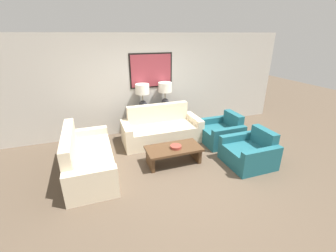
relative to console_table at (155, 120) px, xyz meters
The scene contains 11 objects.
ground_plane 2.27m from the console_table, 90.00° to the right, with size 20.00×20.00×0.00m, color brown.
back_wall 1.01m from the console_table, 90.00° to the left, with size 8.04×0.12×2.65m.
console_table is the anchor object (origin of this frame).
table_lamp_left 0.88m from the console_table, behind, with size 0.37×0.37×0.67m.
table_lamp_right 0.88m from the console_table, ahead, with size 0.37×0.37×0.67m.
couch_by_back_wall 0.62m from the console_table, 90.00° to the right, with size 1.99×0.87×0.92m.
couch_by_side 2.39m from the console_table, 140.55° to the right, with size 0.87×1.99×0.92m.
coffee_table 1.76m from the console_table, 92.96° to the right, with size 1.18×0.59×0.38m.
decorative_bowl 1.80m from the console_table, 91.81° to the right, with size 0.24×0.24×0.06m.
armchair_near_back_wall 1.87m from the console_table, 39.88° to the right, with size 0.91×0.92×0.75m.
armchair_near_camera 2.73m from the console_table, 58.28° to the right, with size 0.91×0.92×0.75m.
Camera 1 is at (-1.62, -3.48, 2.62)m, focal length 24.00 mm.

